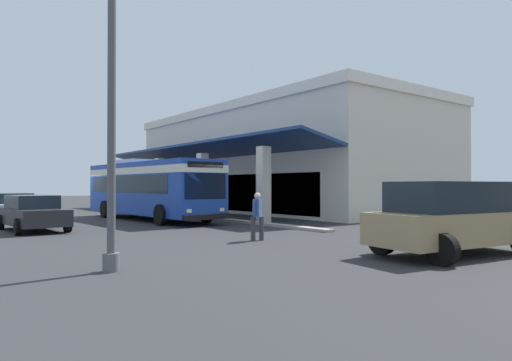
{
  "coord_description": "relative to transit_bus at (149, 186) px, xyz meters",
  "views": [
    {
      "loc": [
        28.18,
        -8.77,
        1.86
      ],
      "look_at": [
        8.85,
        5.79,
        2.14
      ],
      "focal_mm": 31.82,
      "sensor_mm": 36.0,
      "label": 1
    }
  ],
  "objects": [
    {
      "name": "ground",
      "position": [
        -4.81,
        6.49,
        -1.85
      ],
      "size": [
        120.0,
        120.0,
        0.0
      ],
      "primitive_type": "plane",
      "color": "#2D2D30"
    },
    {
      "name": "transit_bus",
      "position": [
        0.0,
        0.0,
        0.0
      ],
      "size": [
        11.32,
        3.19,
        3.34
      ],
      "color": "#193D9E",
      "rests_on": "ground"
    },
    {
      "name": "parked_sedan_charcoal",
      "position": [
        2.82,
        -6.38,
        -1.1
      ],
      "size": [
        4.5,
        2.2,
        1.47
      ],
      "color": "#232328",
      "rests_on": "ground"
    },
    {
      "name": "potted_palm",
      "position": [
        -9.5,
        4.19,
        -1.12
      ],
      "size": [
        1.76,
        2.04,
        2.91
      ],
      "color": "gray",
      "rests_on": "ground"
    },
    {
      "name": "parked_sedan_silver",
      "position": [
        -3.51,
        -6.07,
        -1.1
      ],
      "size": [
        4.47,
        2.14,
        1.47
      ],
      "color": "#B2B5BA",
      "rests_on": "ground"
    },
    {
      "name": "plaza_building",
      "position": [
        -3.89,
        12.56,
        1.96
      ],
      "size": [
        24.74,
        15.11,
        7.61
      ],
      "color": "beige",
      "rests_on": "ground"
    },
    {
      "name": "pedestrian",
      "position": [
        11.08,
        -0.96,
        -0.95
      ],
      "size": [
        0.47,
        0.59,
        1.63
      ],
      "color": "#38383D",
      "rests_on": "ground"
    },
    {
      "name": "lot_light_pole",
      "position": [
        13.61,
        -6.87,
        2.2
      ],
      "size": [
        0.6,
        0.6,
        7.57
      ],
      "color": "#59595B",
      "rests_on": "ground"
    },
    {
      "name": "curb_strip",
      "position": [
        -3.89,
        2.94,
        -1.79
      ],
      "size": [
        29.33,
        0.5,
        0.12
      ],
      "primitive_type": "cube",
      "color": "#9E998E",
      "rests_on": "ground"
    },
    {
      "name": "parked_suv_tan",
      "position": [
        16.85,
        1.22,
        -0.84
      ],
      "size": [
        3.17,
        5.03,
        1.97
      ],
      "color": "#9E845B",
      "rests_on": "ground"
    }
  ]
}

